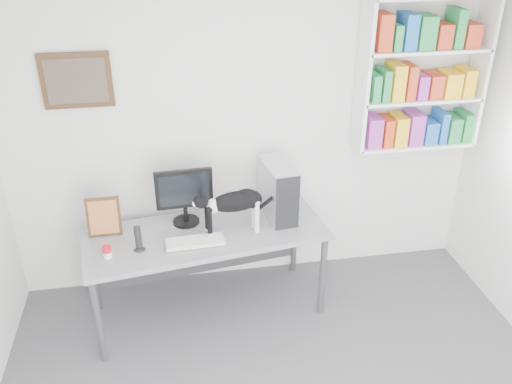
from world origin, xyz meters
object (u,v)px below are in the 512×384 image
(monitor, at_px, (184,196))
(speaker, at_px, (138,238))
(keyboard, at_px, (195,241))
(desk, at_px, (207,272))
(leaning_print, at_px, (104,216))
(soup_can, at_px, (107,252))
(cat, at_px, (234,212))
(bookshelf, at_px, (422,74))
(pc_tower, at_px, (278,190))

(monitor, relative_size, speaker, 2.35)
(keyboard, bearing_deg, desk, 56.75)
(desk, relative_size, leaning_print, 5.92)
(monitor, xyz_separation_m, soup_can, (-0.59, -0.40, -0.19))
(speaker, bearing_deg, monitor, 29.78)
(keyboard, height_order, soup_can, soup_can)
(leaning_print, height_order, soup_can, leaning_print)
(desk, bearing_deg, leaning_print, 164.14)
(cat, bearing_deg, monitor, 140.36)
(desk, xyz_separation_m, soup_can, (-0.73, -0.23, 0.44))
(leaning_print, distance_m, cat, 1.00)
(desk, distance_m, monitor, 0.67)
(bookshelf, relative_size, desk, 0.66)
(bookshelf, bearing_deg, leaning_print, -173.99)
(bookshelf, bearing_deg, pc_tower, -169.75)
(desk, distance_m, soup_can, 0.88)
(leaning_print, bearing_deg, soup_can, -85.08)
(desk, height_order, cat, cat)
(cat, bearing_deg, pc_tower, 20.91)
(desk, relative_size, cat, 3.10)
(keyboard, bearing_deg, cat, 14.33)
(monitor, relative_size, soup_can, 5.13)
(leaning_print, bearing_deg, keyboard, -22.03)
(leaning_print, bearing_deg, bookshelf, 4.89)
(monitor, distance_m, keyboard, 0.39)
(keyboard, xyz_separation_m, speaker, (-0.42, -0.01, 0.09))
(pc_tower, bearing_deg, soup_can, -170.53)
(desk, bearing_deg, cat, -22.72)
(bookshelf, xyz_separation_m, pc_tower, (-1.22, -0.22, -0.83))
(speaker, bearing_deg, pc_tower, 3.62)
(speaker, relative_size, leaning_print, 0.64)
(soup_can, bearing_deg, monitor, 33.73)
(cat, bearing_deg, soup_can, -177.78)
(soup_can, bearing_deg, pc_tower, 16.02)
(keyboard, distance_m, pc_tower, 0.80)
(leaning_print, bearing_deg, desk, -8.80)
(bookshelf, bearing_deg, soup_can, -166.69)
(desk, distance_m, leaning_print, 0.95)
(desk, bearing_deg, pc_tower, 6.18)
(bookshelf, xyz_separation_m, monitor, (-1.97, -0.21, -0.82))
(bookshelf, xyz_separation_m, speaker, (-2.34, -0.55, -0.96))
(keyboard, relative_size, cat, 0.73)
(leaning_print, xyz_separation_m, soup_can, (0.04, -0.33, -0.11))
(bookshelf, height_order, leaning_print, bookshelf)
(keyboard, height_order, cat, cat)
(bookshelf, distance_m, leaning_print, 2.77)
(pc_tower, relative_size, cat, 0.76)
(monitor, xyz_separation_m, keyboard, (0.05, -0.32, -0.22))
(desk, relative_size, keyboard, 4.24)
(desk, bearing_deg, soup_can, -170.77)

